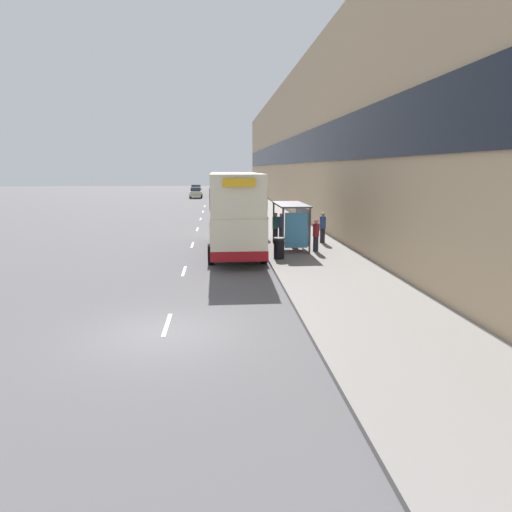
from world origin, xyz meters
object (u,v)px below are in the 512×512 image
(pedestrian_2, at_px, (275,227))
(pedestrian_1, at_px, (281,226))
(car_1, at_px, (233,212))
(pedestrian_4, at_px, (323,227))
(bus_shelter, at_px, (295,218))
(car_2, at_px, (227,202))
(car_3, at_px, (196,193))
(litter_bin, at_px, (279,248))
(pedestrian_3, at_px, (316,235))
(double_decker_bus_near, at_px, (235,211))
(pedestrian_at_shelter, at_px, (266,226))
(car_0, at_px, (196,190))

(pedestrian_2, bearing_deg, pedestrian_1, 65.89)
(car_1, bearing_deg, pedestrian_4, -68.45)
(bus_shelter, relative_size, car_2, 0.95)
(pedestrian_2, xyz_separation_m, pedestrian_4, (2.84, -0.12, 0.00))
(bus_shelter, relative_size, pedestrian_4, 2.29)
(car_3, xyz_separation_m, litter_bin, (6.29, -49.85, -0.16))
(pedestrian_4, bearing_deg, car_1, 111.55)
(car_3, height_order, litter_bin, car_3)
(car_2, xyz_separation_m, pedestrian_3, (4.20, -27.14, 0.16))
(bus_shelter, xyz_separation_m, pedestrian_1, (-0.30, 3.16, -0.87))
(bus_shelter, distance_m, car_1, 14.70)
(bus_shelter, relative_size, pedestrian_3, 2.40)
(double_decker_bus_near, xyz_separation_m, pedestrian_1, (3.00, 3.19, -1.28))
(double_decker_bus_near, height_order, pedestrian_at_shelter, double_decker_bus_near)
(car_0, xyz_separation_m, car_1, (5.01, -41.82, -0.03))
(pedestrian_at_shelter, height_order, pedestrian_4, pedestrian_4)
(pedestrian_2, xyz_separation_m, litter_bin, (-0.43, -4.78, -0.41))
(pedestrian_at_shelter, xyz_separation_m, pedestrian_3, (2.19, -4.71, 0.08))
(car_0, xyz_separation_m, car_2, (4.70, -30.02, 0.02))
(double_decker_bus_near, height_order, pedestrian_2, double_decker_bus_near)
(car_0, height_order, pedestrian_at_shelter, car_0)
(pedestrian_at_shelter, distance_m, pedestrian_3, 5.20)
(car_2, relative_size, pedestrian_at_shelter, 2.79)
(double_decker_bus_near, distance_m, car_0, 56.44)
(car_1, xyz_separation_m, pedestrian_1, (2.58, -11.22, 0.18))
(pedestrian_at_shelter, relative_size, pedestrian_4, 0.86)
(bus_shelter, relative_size, pedestrian_2, 2.29)
(bus_shelter, relative_size, car_0, 0.96)
(pedestrian_4, distance_m, litter_bin, 5.71)
(pedestrian_at_shelter, bearing_deg, car_0, 97.28)
(pedestrian_2, height_order, pedestrian_3, pedestrian_2)
(litter_bin, bearing_deg, pedestrian_1, 81.08)
(car_0, distance_m, pedestrian_1, 53.58)
(car_2, height_order, pedestrian_3, pedestrian_3)
(double_decker_bus_near, relative_size, car_3, 2.63)
(car_2, distance_m, pedestrian_2, 24.26)
(pedestrian_1, distance_m, pedestrian_2, 1.22)
(car_3, bearing_deg, pedestrian_at_shelter, 98.31)
(pedestrian_2, bearing_deg, pedestrian_4, -2.35)
(pedestrian_3, bearing_deg, car_0, 98.85)
(car_0, relative_size, pedestrian_3, 2.49)
(double_decker_bus_near, bearing_deg, car_1, 88.32)
(bus_shelter, xyz_separation_m, car_1, (-2.88, 14.38, -1.05))
(pedestrian_3, distance_m, pedestrian_4, 3.07)
(car_1, distance_m, pedestrian_3, 15.83)
(car_1, distance_m, pedestrian_2, 12.51)
(car_3, xyz_separation_m, pedestrian_2, (6.72, -45.07, 0.25))
(car_0, xyz_separation_m, pedestrian_at_shelter, (6.70, -52.45, 0.09))
(car_3, bearing_deg, bus_shelter, 99.06)
(bus_shelter, xyz_separation_m, pedestrian_4, (2.04, 1.93, -0.80))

